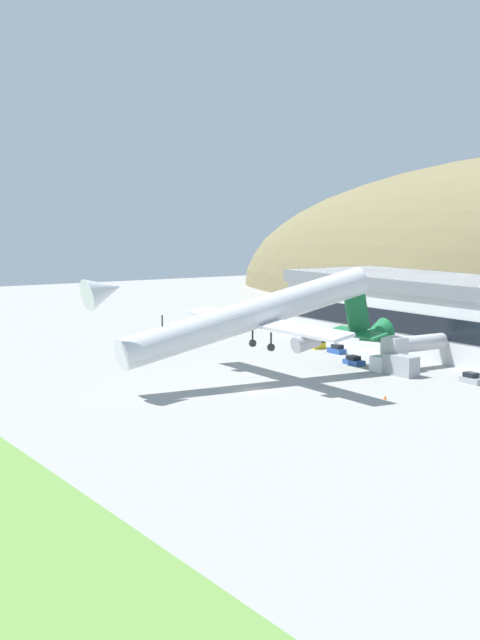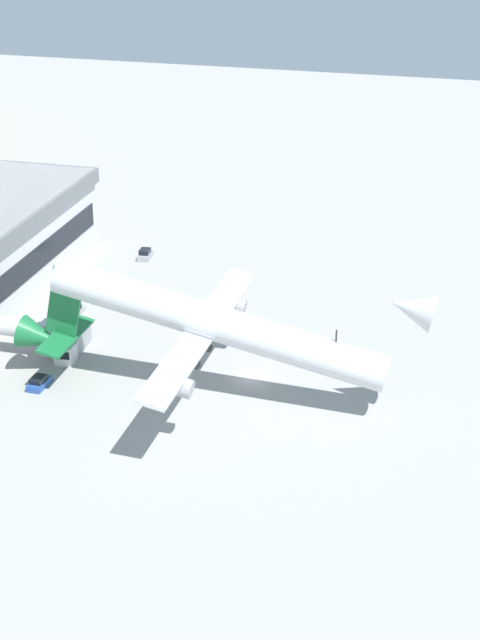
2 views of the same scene
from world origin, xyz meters
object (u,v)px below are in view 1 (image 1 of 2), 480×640
at_px(jetway_0, 412,344).
at_px(fuel_truck, 395,365).
at_px(box_truck, 309,339).
at_px(traffic_cone_0, 385,397).
at_px(service_car_2, 354,361).
at_px(cargo_airplane, 256,317).
at_px(service_car_1, 337,350).
at_px(service_car_3, 472,379).

height_order(jetway_0, fuel_truck, jetway_0).
bearing_deg(box_truck, jetway_0, -0.03).
xyz_separation_m(jetway_0, traffic_cone_0, (15.56, -19.45, -3.71)).
xyz_separation_m(service_car_2, traffic_cone_0, (23.40, -13.95, -0.33)).
xyz_separation_m(cargo_airplane, service_car_2, (-3.54, 21.65, -9.10)).
distance_m(box_truck, traffic_cone_0, 47.17).
height_order(cargo_airplane, service_car_1, cargo_airplane).
bearing_deg(fuel_truck, service_car_3, 22.29).
bearing_deg(service_car_1, jetway_0, 1.52).
bearing_deg(service_car_1, service_car_3, -1.16).
relative_size(service_car_3, fuel_truck, 0.42).
height_order(cargo_airplane, service_car_3, cargo_airplane).
bearing_deg(service_car_3, service_car_2, -168.68).
relative_size(cargo_airplane, traffic_cone_0, 90.89).
height_order(cargo_airplane, box_truck, cargo_airplane).
height_order(service_car_3, traffic_cone_0, service_car_3).
relative_size(jetway_0, service_car_1, 3.26).
xyz_separation_m(jetway_0, box_truck, (-27.39, 0.02, -2.43)).
height_order(fuel_truck, traffic_cone_0, fuel_truck).
bearing_deg(traffic_cone_0, cargo_airplane, -158.82).
bearing_deg(box_truck, cargo_airplane, -49.64).
bearing_deg(cargo_airplane, fuel_truck, 72.31).
bearing_deg(cargo_airplane, service_car_2, 99.28).
distance_m(service_car_1, service_car_3, 32.43).
bearing_deg(jetway_0, traffic_cone_0, -51.34).
height_order(cargo_airplane, service_car_2, cargo_airplane).
relative_size(jetway_0, fuel_truck, 1.38).
distance_m(service_car_3, traffic_cone_0, 18.38).
height_order(service_car_2, traffic_cone_0, service_car_2).
bearing_deg(traffic_cone_0, service_car_2, 149.19).
xyz_separation_m(box_truck, traffic_cone_0, (42.95, -19.46, -1.28)).
height_order(service_car_1, service_car_2, service_car_1).
bearing_deg(service_car_2, service_car_3, 11.32).
bearing_deg(fuel_truck, cargo_airplane, -107.69).
relative_size(service_car_3, box_truck, 0.56).
distance_m(cargo_airplane, fuel_truck, 23.86).
bearing_deg(box_truck, service_car_3, -1.62).
distance_m(jetway_0, fuel_truck, 6.80).
xyz_separation_m(service_car_3, fuel_truck, (-11.36, -4.66, 0.83)).
bearing_deg(service_car_1, cargo_airplane, -61.85).
distance_m(jetway_0, cargo_airplane, 28.07).
xyz_separation_m(service_car_2, box_truck, (-19.55, 5.51, 0.95)).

